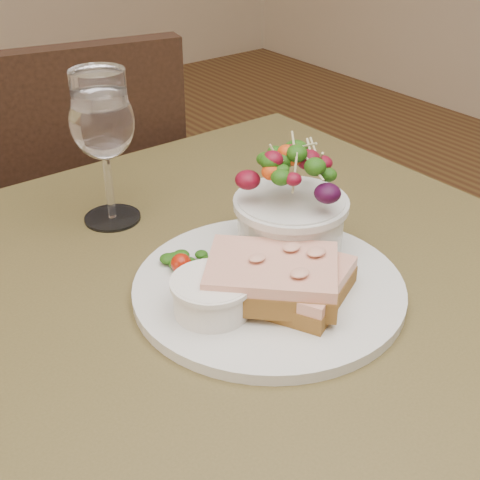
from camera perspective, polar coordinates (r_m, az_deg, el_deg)
cafe_table at (r=0.75m, az=-0.69°, el=-11.41°), size 0.80×0.80×0.75m
chair_far at (r=1.46m, az=-14.33°, el=-6.54°), size 0.50×0.50×0.90m
dinner_plate at (r=0.70m, az=2.46°, el=-4.10°), size 0.28×0.28×0.01m
sandwich_front at (r=0.67m, az=5.47°, el=-3.82°), size 0.13×0.11×0.03m
sandwich_back at (r=0.66m, az=2.73°, el=-3.16°), size 0.16×0.16×0.03m
ramekin at (r=0.64m, az=-2.41°, el=-4.64°), size 0.07×0.07×0.04m
salad_bowl at (r=0.73m, az=4.39°, el=3.37°), size 0.12×0.12×0.13m
garnish at (r=0.72m, az=-4.67°, el=-1.77°), size 0.05×0.04×0.02m
wine_glass at (r=0.80m, az=-11.66°, el=9.51°), size 0.08×0.08×0.18m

